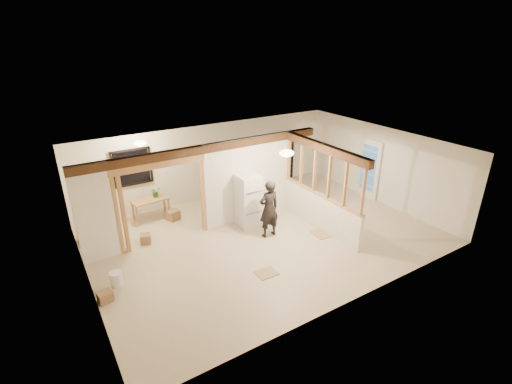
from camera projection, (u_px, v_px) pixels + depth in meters
floor at (264, 236)px, 10.30m from camera, size 9.00×6.50×0.01m
ceiling at (265, 149)px, 9.31m from camera, size 9.00×6.50×0.01m
wall_back at (212, 161)px, 12.34m from camera, size 9.00×0.01×2.50m
wall_front at (355, 251)px, 7.27m from camera, size 9.00×0.01×2.50m
wall_left at (82, 241)px, 7.62m from camera, size 0.01×6.50×2.50m
wall_right at (381, 165)px, 12.00m from camera, size 0.01×6.50×2.50m
partition_left_stub at (94, 214)px, 8.77m from camera, size 0.90×0.12×2.50m
partition_center at (248, 179)px, 10.84m from camera, size 2.80×0.12×2.50m
doorway_frame at (162, 204)px, 9.64m from camera, size 2.46×0.14×2.20m
header_beam_back at (209, 148)px, 9.81m from camera, size 7.00×0.18×0.22m
header_beam_right at (324, 148)px, 9.83m from camera, size 0.18×3.30×0.22m
pony_wall at (319, 211)px, 10.57m from camera, size 0.12×3.20×1.00m
stud_partition at (322, 173)px, 10.11m from camera, size 0.14×3.20×1.32m
window_back at (132, 167)px, 10.90m from camera, size 1.12×0.10×1.10m
french_door at (369, 169)px, 12.37m from camera, size 0.12×0.86×2.00m
ceiling_dome_main at (287, 153)px, 9.08m from camera, size 0.36×0.36×0.16m
ceiling_dome_util at (140, 143)px, 9.90m from camera, size 0.32×0.32×0.14m
hanging_bulb at (168, 158)px, 9.71m from camera, size 0.07×0.07×0.07m
refrigerator at (249, 200)px, 10.64m from camera, size 0.63×0.61×1.53m
woman at (269, 209)px, 9.99m from camera, size 0.60×0.40×1.64m
work_table at (151, 209)px, 11.11m from camera, size 1.09×0.61×0.66m
potted_plant at (155, 192)px, 11.05m from camera, size 0.35×0.33×0.32m
shop_vac at (86, 229)px, 9.94m from camera, size 0.61×0.61×0.68m
bookshelf at (281, 160)px, 13.65m from camera, size 0.87×0.29×1.74m
bucket at (116, 279)px, 8.20m from camera, size 0.29×0.29×0.35m
box_util_a at (173, 215)px, 11.15m from camera, size 0.40×0.37×0.29m
box_util_b at (146, 239)px, 9.91m from camera, size 0.34×0.34×0.25m
box_front at (105, 297)px, 7.74m from camera, size 0.33×0.29×0.24m
floor_panel_near at (323, 233)px, 10.40m from camera, size 0.58×0.58×0.02m
floor_panel_far at (267, 273)px, 8.69m from camera, size 0.49×0.40×0.02m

